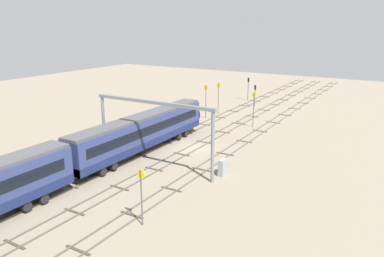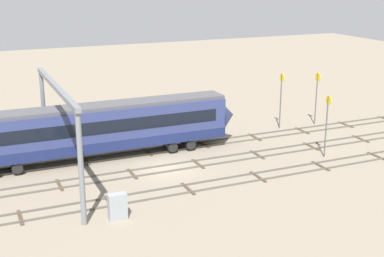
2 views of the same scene
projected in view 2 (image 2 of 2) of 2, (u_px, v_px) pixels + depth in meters
The scene contains 9 objects.
ground_plane at pixel (166, 169), 44.56m from camera, with size 157.57×157.57×0.00m, color gray.
track_near_foreground at pixel (188, 188), 40.41m from camera, with size 141.57×2.40×0.16m.
track_second_near at pixel (166, 168), 44.54m from camera, with size 141.57×2.40×0.16m.
track_with_train at pixel (148, 152), 48.67m from camera, with size 141.57×2.40×0.16m.
overhead_gantry at pixel (58, 111), 39.73m from camera, with size 0.40×15.61×7.94m.
speed_sign_near_foreground at pixel (281, 94), 55.26m from camera, with size 0.14×0.87×5.87m.
speed_sign_mid_trackside at pixel (327, 119), 46.57m from camera, with size 0.14×0.81×5.62m.
speed_sign_distant_end at pixel (317, 91), 56.76m from camera, with size 0.14×0.94×5.67m.
relay_cabinet at pixel (118, 207), 35.31m from camera, with size 1.25×0.62×1.82m.
Camera 2 is at (-14.80, -39.12, 15.90)m, focal length 49.66 mm.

